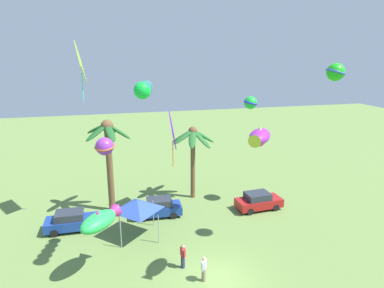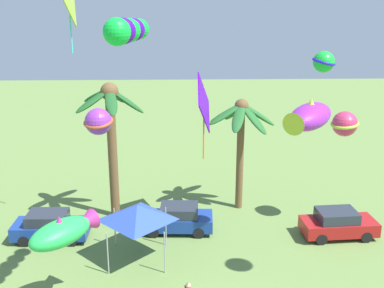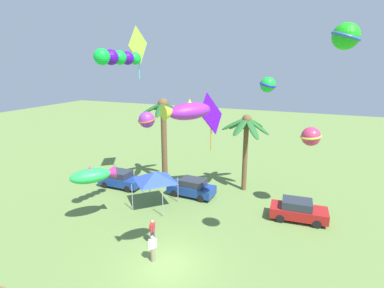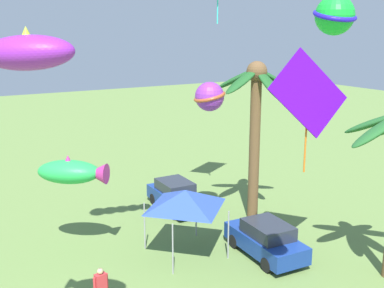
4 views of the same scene
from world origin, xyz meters
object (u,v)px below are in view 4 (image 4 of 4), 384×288
object	(u,v)px
festival_tent	(185,199)
kite_fish_2	(21,52)
kite_fish_0	(73,172)
palm_tree_0	(256,106)
kite_ball_3	(210,97)
kite_ball_7	(335,15)
parked_car_0	(266,239)
parked_car_2	(176,195)
kite_diamond_8	(308,95)

from	to	relation	value
festival_tent	kite_fish_2	size ratio (longest dim) A/B	1.23
festival_tent	kite_fish_0	bearing A→B (deg)	-122.03
festival_tent	kite_fish_2	distance (m)	11.22
palm_tree_0	kite_ball_3	world-z (taller)	palm_tree_0
palm_tree_0	kite_ball_7	distance (m)	12.00
kite_fish_0	kite_ball_3	bearing A→B (deg)	85.81
parked_car_0	kite_ball_7	size ratio (longest dim) A/B	3.49
parked_car_2	kite_fish_0	bearing A→B (deg)	-69.07
palm_tree_0	kite_diamond_8	size ratio (longest dim) A/B	1.68
palm_tree_0	kite_ball_7	bearing A→B (deg)	-29.03
palm_tree_0	festival_tent	size ratio (longest dim) A/B	2.75
parked_car_0	palm_tree_0	bearing A→B (deg)	150.44
kite_ball_7	kite_fish_0	bearing A→B (deg)	-162.61
kite_fish_0	kite_ball_7	bearing A→B (deg)	17.39
festival_tent	kite_fish_0	distance (m)	4.80
kite_ball_3	kite_diamond_8	world-z (taller)	kite_diamond_8
kite_diamond_8	kite_ball_3	bearing A→B (deg)	-169.96
parked_car_2	kite_ball_3	size ratio (longest dim) A/B	2.14
festival_tent	kite_ball_3	distance (m)	4.98
parked_car_0	kite_ball_3	bearing A→B (deg)	-174.15
parked_car_2	kite_ball_7	size ratio (longest dim) A/B	3.43
kite_diamond_8	festival_tent	bearing A→B (deg)	-134.71
kite_ball_7	kite_diamond_8	distance (m)	6.82
festival_tent	kite_ball_7	xyz separation A→B (m)	(8.16, -0.63, 7.17)
kite_ball_7	parked_car_2	bearing A→B (deg)	168.02
kite_fish_0	kite_ball_3	distance (m)	6.95
kite_ball_3	parked_car_2	bearing A→B (deg)	-174.12
palm_tree_0	parked_car_2	size ratio (longest dim) A/B	2.01
palm_tree_0	kite_fish_2	world-z (taller)	kite_fish_2
parked_car_2	festival_tent	world-z (taller)	festival_tent
kite_ball_3	kite_diamond_8	bearing A→B (deg)	10.04
palm_tree_0	kite_diamond_8	bearing A→B (deg)	-16.66
kite_diamond_8	parked_car_0	bearing A→B (deg)	-159.22
palm_tree_0	parked_car_2	distance (m)	6.44
kite_ball_3	palm_tree_0	bearing A→B (deg)	84.11
palm_tree_0	kite_diamond_8	world-z (taller)	kite_diamond_8
parked_car_0	kite_ball_3	distance (m)	6.82
palm_tree_0	kite_ball_7	xyz separation A→B (m)	(9.91, -5.50, 3.92)
parked_car_2	parked_car_0	bearing A→B (deg)	5.86
palm_tree_0	kite_fish_2	distance (m)	14.56
parked_car_2	kite_fish_2	xyz separation A→B (m)	(10.60, -9.29, 8.12)
kite_ball_7	kite_diamond_8	xyz separation A→B (m)	(-4.84, 3.98, -2.68)
festival_tent	kite_fish_0	world-z (taller)	kite_fish_0
kite_diamond_8	parked_car_2	bearing A→B (deg)	-171.38
festival_tent	kite_fish_2	world-z (taller)	kite_fish_2
kite_diamond_8	kite_fish_2	bearing A→B (deg)	-76.77
parked_car_2	festival_tent	bearing A→B (deg)	-23.88
palm_tree_0	parked_car_0	size ratio (longest dim) A/B	1.98
kite_ball_3	kite_ball_7	xyz separation A→B (m)	(10.17, -3.04, 3.31)
palm_tree_0	kite_fish_0	world-z (taller)	palm_tree_0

